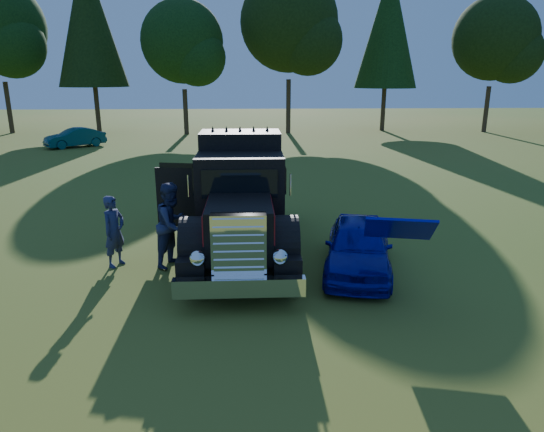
{
  "coord_description": "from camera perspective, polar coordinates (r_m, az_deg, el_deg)",
  "views": [
    {
      "loc": [
        0.8,
        -8.94,
        4.37
      ],
      "look_at": [
        1.32,
        1.81,
        1.25
      ],
      "focal_mm": 32.0,
      "sensor_mm": 36.0,
      "label": 1
    }
  ],
  "objects": [
    {
      "name": "spectator_near",
      "position": [
        11.99,
        -18.08,
        -1.72
      ],
      "size": [
        0.65,
        0.74,
        1.71
      ],
      "primitive_type": "imported",
      "rotation": [
        0.0,
        0.0,
        1.08
      ],
      "color": "#202C4C",
      "rests_on": "ground"
    },
    {
      "name": "spectator_far",
      "position": [
        11.64,
        -11.61,
        -0.99
      ],
      "size": [
        1.13,
        1.22,
        2.02
      ],
      "primitive_type": "imported",
      "rotation": [
        0.0,
        0.0,
        1.09
      ],
      "color": "#1D2845",
      "rests_on": "ground"
    },
    {
      "name": "treeline",
      "position": [
        36.65,
        -8.65,
        21.17
      ],
      "size": [
        72.1,
        24.04,
        13.84
      ],
      "color": "#2D2116",
      "rests_on": "ground"
    },
    {
      "name": "diamond_t_truck",
      "position": [
        12.13,
        -3.72,
        1.35
      ],
      "size": [
        3.36,
        7.16,
        3.0
      ],
      "color": "black",
      "rests_on": "ground"
    },
    {
      "name": "ground",
      "position": [
        9.98,
        -7.21,
        -9.96
      ],
      "size": [
        120.0,
        120.0,
        0.0
      ],
      "primitive_type": "plane",
      "color": "#355E1B",
      "rests_on": "ground"
    },
    {
      "name": "distant_teal_car",
      "position": [
        33.66,
        -22.16,
        8.53
      ],
      "size": [
        3.66,
        3.24,
        1.2
      ],
      "primitive_type": "imported",
      "rotation": [
        0.0,
        0.0,
        -0.91
      ],
      "color": "#092B39",
      "rests_on": "ground"
    },
    {
      "name": "hotrod_coupe",
      "position": [
        11.3,
        10.15,
        -3.46
      ],
      "size": [
        2.23,
        4.19,
        1.89
      ],
      "color": "#083AAF",
      "rests_on": "ground"
    }
  ]
}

